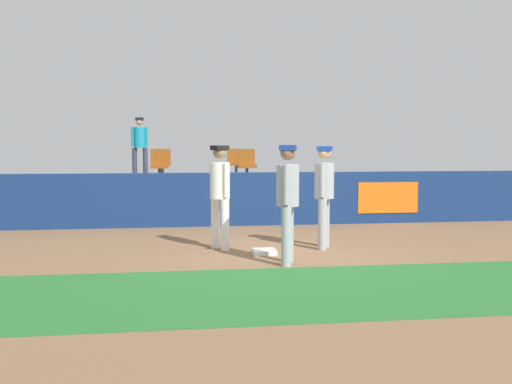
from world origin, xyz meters
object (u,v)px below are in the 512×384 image
seat_back_center (236,161)px  seat_front_center (247,163)px  player_runner_visitor (324,189)px  player_coach_visitor (288,196)px  spectator_hooded (140,143)px  first_base (264,252)px  seat_front_left (159,164)px  player_fielder_home (220,189)px  seat_back_left (162,162)px

seat_back_center → seat_front_center: 1.80m
player_runner_visitor → player_coach_visitor: bearing=-11.8°
seat_front_center → spectator_hooded: size_ratio=0.48×
first_base → player_coach_visitor: bearing=-75.1°
seat_front_left → spectator_hooded: spectator_hooded is taller
player_runner_visitor → seat_back_center: 6.56m
player_coach_visitor → seat_front_left: bearing=-143.1°
player_fielder_home → seat_front_center: player_fielder_home is taller
seat_back_left → spectator_hooded: bearing=126.8°
player_runner_visitor → seat_front_center: 4.77m
player_runner_visitor → seat_back_left: 7.16m
seat_front_left → seat_back_left: size_ratio=1.00×
player_runner_visitor → seat_front_center: (-0.84, 4.68, 0.33)m
first_base → seat_back_center: (0.25, 6.90, 1.37)m
seat_front_left → seat_back_left: (0.04, 1.80, 0.00)m
player_fielder_home → player_coach_visitor: size_ratio=1.00×
player_coach_visitor → seat_front_left: player_coach_visitor is taller
player_fielder_home → seat_back_left: size_ratio=2.23×
seat_front_center → seat_back_left: same height
player_coach_visitor → seat_back_center: player_coach_visitor is taller
player_runner_visitor → player_coach_visitor: player_coach_visitor is taller
first_base → seat_front_left: (-1.89, 5.10, 1.37)m
player_fielder_home → seat_front_center: 4.62m
seat_front_left → spectator_hooded: size_ratio=0.48×
player_coach_visitor → seat_back_center: bearing=-162.7°
player_runner_visitor → seat_back_left: size_ratio=2.22×
player_coach_visitor → seat_back_left: size_ratio=2.24×
seat_back_center → spectator_hooded: spectator_hooded is taller
seat_back_left → player_fielder_home: bearing=-79.7°
first_base → seat_front_left: size_ratio=0.48×
first_base → player_runner_visitor: size_ratio=0.21×
spectator_hooded → seat_front_center: bearing=135.9°
player_fielder_home → player_runner_visitor: bearing=57.8°
player_runner_visitor → player_coach_visitor: (-0.93, -1.31, 0.01)m
player_coach_visitor → spectator_hooded: spectator_hooded is taller
player_coach_visitor → seat_back_left: 8.07m
spectator_hooded → seat_back_center: bearing=161.3°
seat_front_left → seat_back_center: (2.14, 1.80, 0.00)m
first_base → seat_front_center: (0.33, 5.10, 1.37)m
seat_back_center → seat_back_left: size_ratio=1.00×
spectator_hooded → seat_back_left: bearing=126.1°
first_base → spectator_hooded: (-2.53, 7.81, 1.92)m
seat_front_left → seat_back_left: bearing=88.8°
spectator_hooded → player_coach_visitor: bearing=106.9°
seat_front_left → seat_front_center: bearing=0.0°
first_base → player_coach_visitor: size_ratio=0.21×
player_fielder_home → player_runner_visitor: player_fielder_home is taller
first_base → player_coach_visitor: 1.40m
player_fielder_home → seat_back_left: (-1.14, 6.29, 0.33)m
player_fielder_home → seat_back_center: 6.37m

